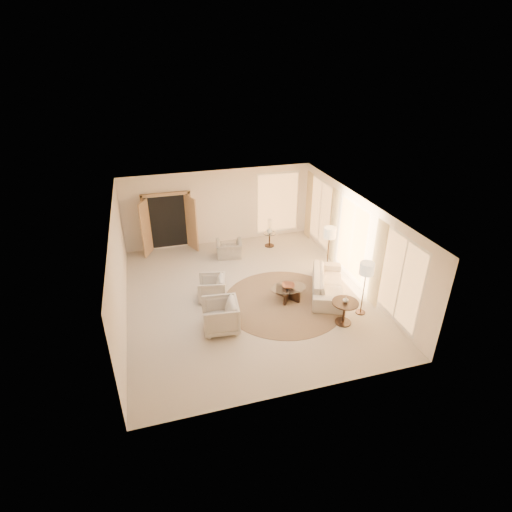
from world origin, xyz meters
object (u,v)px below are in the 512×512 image
object	(u,v)px
accent_chair	(229,247)
coffee_table	(288,291)
side_vase	(270,230)
floor_lamp_far	(366,271)
bowl	(288,286)
sofa	(328,283)
end_table	(345,309)
armchair_left	(212,287)
side_table	(270,238)
armchair_right	(220,315)
end_vase	(346,300)
floor_lamp_near	(330,235)

from	to	relation	value
accent_chair	coffee_table	distance (m)	3.32
accent_chair	side_vase	bearing A→B (deg)	-156.13
floor_lamp_far	bowl	world-z (taller)	floor_lamp_far
sofa	coffee_table	size ratio (longest dim) A/B	2.07
end_table	floor_lamp_far	bearing A→B (deg)	22.25
armchair_left	side_vase	world-z (taller)	armchair_left
side_table	bowl	distance (m)	3.60
accent_chair	floor_lamp_far	size ratio (longest dim) A/B	0.56
armchair_right	side_table	xyz separation A→B (m)	(2.78, 4.44, -0.14)
floor_lamp_far	end_vase	size ratio (longest dim) A/B	9.68
side_table	side_vase	size ratio (longest dim) A/B	2.30
floor_lamp_far	side_vase	size ratio (longest dim) A/B	6.85
sofa	floor_lamp_far	world-z (taller)	floor_lamp_far
armchair_right	armchair_left	bearing A→B (deg)	-175.96
side_table	accent_chair	bearing A→B (deg)	-165.63
sofa	bowl	world-z (taller)	sofa
floor_lamp_far	end_vase	world-z (taller)	floor_lamp_far
armchair_left	floor_lamp_near	distance (m)	4.08
floor_lamp_far	side_table	bearing A→B (deg)	103.63
coffee_table	bowl	xyz separation A→B (m)	(0.00, 0.00, 0.20)
side_table	armchair_right	bearing A→B (deg)	-122.08
armchair_right	floor_lamp_near	size ratio (longest dim) A/B	0.57
armchair_left	floor_lamp_far	xyz separation A→B (m)	(3.90, -1.88, 0.96)
accent_chair	coffee_table	bearing A→B (deg)	118.64
accent_chair	end_vase	world-z (taller)	end_vase
sofa	side_vase	world-z (taller)	side_vase
coffee_table	side_vase	world-z (taller)	side_vase
side_table	floor_lamp_near	size ratio (longest dim) A/B	0.33
armchair_left	floor_lamp_far	size ratio (longest dim) A/B	0.50
floor_lamp_far	bowl	distance (m)	2.32
end_table	side_table	xyz separation A→B (m)	(-0.48, 5.08, -0.13)
armchair_right	end_vase	size ratio (longest dim) A/B	5.66
bowl	end_vase	xyz separation A→B (m)	(1.04, -1.53, 0.30)
accent_chair	end_vase	size ratio (longest dim) A/B	5.43
accent_chair	floor_lamp_far	bearing A→B (deg)	132.24
side_table	floor_lamp_far	size ratio (longest dim) A/B	0.34
sofa	armchair_left	bearing A→B (deg)	102.62
sofa	side_table	distance (m)	3.66
armchair_left	side_vase	distance (m)	4.01
sofa	bowl	distance (m)	1.27
floor_lamp_near	side_vase	distance (m)	2.84
end_table	bowl	bearing A→B (deg)	124.20
end_vase	end_table	bearing A→B (deg)	0.00
coffee_table	floor_lamp_near	size ratio (longest dim) A/B	0.67
end_table	side_vase	bearing A→B (deg)	95.35
end_vase	side_vase	bearing A→B (deg)	95.35
coffee_table	side_table	size ratio (longest dim) A/B	2.05
sofa	floor_lamp_far	distance (m)	1.66
side_table	bowl	bearing A→B (deg)	-99.01
bowl	coffee_table	bearing A→B (deg)	-90.00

